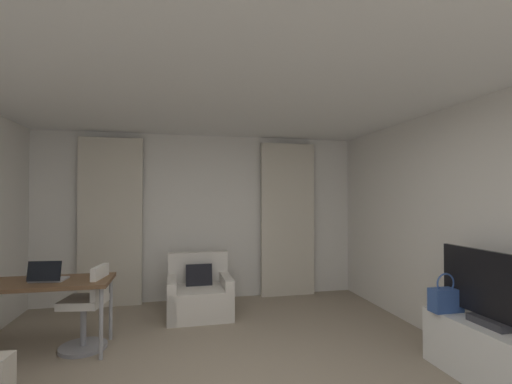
{
  "coord_description": "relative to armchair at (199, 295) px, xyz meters",
  "views": [
    {
      "loc": [
        -0.39,
        -2.68,
        1.61
      ],
      "look_at": [
        0.47,
        1.22,
        1.67
      ],
      "focal_mm": 24.8,
      "sensor_mm": 36.0,
      "label": 1
    }
  ],
  "objects": [
    {
      "name": "curtain_right_panel",
      "position": [
        1.48,
        0.66,
        0.98
      ],
      "size": [
        0.9,
        0.06,
        2.5
      ],
      "color": "beige",
      "rests_on": "ground"
    },
    {
      "name": "desk_chair",
      "position": [
        -1.23,
        -0.85,
        0.12
      ],
      "size": [
        0.48,
        0.48,
        0.88
      ],
      "color": "gray",
      "rests_on": "ground"
    },
    {
      "name": "curtain_left_panel",
      "position": [
        -1.27,
        0.66,
        0.98
      ],
      "size": [
        0.9,
        0.06,
        2.5
      ],
      "color": "beige",
      "rests_on": "ground"
    },
    {
      "name": "armchair",
      "position": [
        0.0,
        0.0,
        0.0
      ],
      "size": [
        0.85,
        0.79,
        0.82
      ],
      "color": "silver",
      "rests_on": "ground"
    },
    {
      "name": "tv_flatscreen",
      "position": [
        2.33,
        -2.4,
        0.54
      ],
      "size": [
        0.2,
        1.07,
        0.63
      ],
      "color": "#333338",
      "rests_on": "tv_console"
    },
    {
      "name": "tv_console",
      "position": [
        2.33,
        -2.36,
        -0.01
      ],
      "size": [
        0.44,
        1.11,
        0.52
      ],
      "color": "white",
      "rests_on": "ground"
    },
    {
      "name": "ceiling",
      "position": [
        0.11,
        -2.24,
        2.36
      ],
      "size": [
        5.12,
        6.12,
        0.06
      ],
      "primitive_type": "cube",
      "color": "white",
      "rests_on": "wall_left"
    },
    {
      "name": "wall_right",
      "position": [
        2.64,
        -2.24,
        1.03
      ],
      "size": [
        0.06,
        6.12,
        2.6
      ],
      "color": "silver",
      "rests_on": "ground"
    },
    {
      "name": "laptop",
      "position": [
        -1.6,
        -0.91,
        0.52
      ],
      "size": [
        0.35,
        0.28,
        0.22
      ],
      "color": "#ADADB2",
      "rests_on": "desk"
    },
    {
      "name": "desk",
      "position": [
        -1.67,
        -0.89,
        0.41
      ],
      "size": [
        1.37,
        0.61,
        0.75
      ],
      "color": "brown",
      "rests_on": "ground"
    },
    {
      "name": "wall_window",
      "position": [
        0.11,
        0.79,
        1.03
      ],
      "size": [
        5.12,
        0.06,
        2.6
      ],
      "color": "silver",
      "rests_on": "ground"
    },
    {
      "name": "handbag_primary",
      "position": [
        2.22,
        -2.0,
        0.37
      ],
      "size": [
        0.3,
        0.14,
        0.37
      ],
      "color": "#335193",
      "rests_on": "tv_console"
    }
  ]
}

